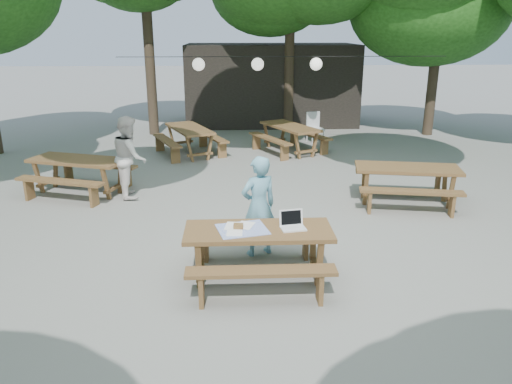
{
  "coord_description": "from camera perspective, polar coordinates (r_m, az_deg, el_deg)",
  "views": [
    {
      "loc": [
        -0.89,
        -7.93,
        3.34
      ],
      "look_at": [
        -0.57,
        -1.0,
        1.05
      ],
      "focal_mm": 35.0,
      "sensor_mm": 36.0,
      "label": 1
    }
  ],
  "objects": [
    {
      "name": "pavilion",
      "position": [
        18.59,
        1.68,
        12.25
      ],
      "size": [
        6.0,
        3.0,
        2.8
      ],
      "primitive_type": "cube",
      "color": "black",
      "rests_on": "ground"
    },
    {
      "name": "laptop",
      "position": [
        6.81,
        4.15,
        -3.6
      ],
      "size": [
        0.37,
        0.31,
        0.24
      ],
      "rotation": [
        0.0,
        0.0,
        0.16
      ],
      "color": "white",
      "rests_on": "main_picnic_table"
    },
    {
      "name": "main_picnic_table",
      "position": [
        6.9,
        0.27,
        -7.05
      ],
      "size": [
        2.0,
        1.58,
        0.75
      ],
      "color": "#4F371C",
      "rests_on": "ground"
    },
    {
      "name": "second_person",
      "position": [
        10.53,
        -14.23,
        3.93
      ],
      "size": [
        0.8,
        0.94,
        1.67
      ],
      "primitive_type": "imported",
      "rotation": [
        0.0,
        0.0,
        1.81
      ],
      "color": "white",
      "rests_on": "ground"
    },
    {
      "name": "ground",
      "position": [
        8.65,
        3.48,
        -4.48
      ],
      "size": [
        80.0,
        80.0,
        0.0
      ],
      "primitive_type": "plane",
      "color": "slate",
      "rests_on": "ground"
    },
    {
      "name": "picnic_table_far_e",
      "position": [
        14.11,
        3.88,
        6.13
      ],
      "size": [
        2.27,
        2.41,
        0.75
      ],
      "rotation": [
        0.0,
        0.0,
        2.04
      ],
      "color": "#4F371C",
      "rests_on": "ground"
    },
    {
      "name": "picnic_table_ne",
      "position": [
        10.31,
        16.77,
        0.83
      ],
      "size": [
        2.15,
        1.9,
        0.75
      ],
      "rotation": [
        0.0,
        0.0,
        -0.18
      ],
      "color": "#4F371C",
      "rests_on": "ground"
    },
    {
      "name": "picnic_table_far_w",
      "position": [
        13.91,
        -7.56,
        5.84
      ],
      "size": [
        2.2,
        2.37,
        0.75
      ],
      "rotation": [
        0.0,
        0.0,
        1.97
      ],
      "color": "#4F371C",
      "rests_on": "ground"
    },
    {
      "name": "woman",
      "position": [
        7.52,
        0.31,
        -1.64
      ],
      "size": [
        0.67,
        0.57,
        1.56
      ],
      "primitive_type": "imported",
      "rotation": [
        0.0,
        0.0,
        3.55
      ],
      "color": "#68A6BD",
      "rests_on": "ground"
    },
    {
      "name": "picnic_table_nw",
      "position": [
        11.13,
        -19.53,
        1.8
      ],
      "size": [
        2.3,
        2.1,
        0.75
      ],
      "rotation": [
        0.0,
        0.0,
        -0.32
      ],
      "color": "#4F371C",
      "rests_on": "ground"
    },
    {
      "name": "paper_lanterns",
      "position": [
        13.98,
        0.24,
        14.41
      ],
      "size": [
        9.0,
        0.34,
        0.38
      ],
      "color": "black",
      "rests_on": "ground"
    },
    {
      "name": "tabletop_clutter",
      "position": [
        6.75,
        -1.71,
        -4.19
      ],
      "size": [
        0.76,
        0.69,
        0.08
      ],
      "color": "blue",
      "rests_on": "main_picnic_table"
    },
    {
      "name": "plastic_chair",
      "position": [
        15.5,
        6.76,
        6.65
      ],
      "size": [
        0.55,
        0.55,
        0.9
      ],
      "rotation": [
        0.0,
        0.0,
        0.3
      ],
      "color": "silver",
      "rests_on": "ground"
    }
  ]
}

